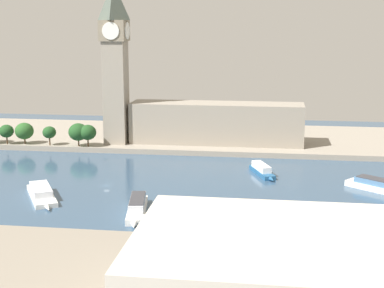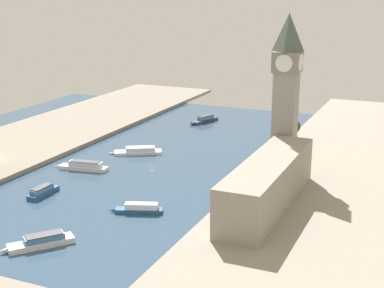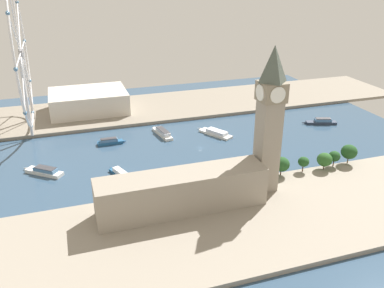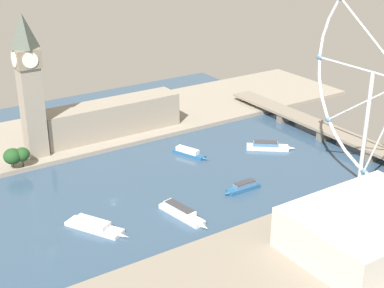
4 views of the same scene
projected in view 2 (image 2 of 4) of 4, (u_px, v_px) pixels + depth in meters
name	position (u px, v px, depth m)	size (l,w,h in m)	color
ground_plane	(152.00, 167.00, 360.93)	(388.60, 388.60, 0.00)	#334C66
riverbank_left	(326.00, 188.00, 318.23)	(90.00, 520.00, 3.00)	gray
riverbank_right	(15.00, 146.00, 402.84)	(90.00, 520.00, 3.00)	gray
clock_tower	(286.00, 92.00, 330.71)	(15.92, 15.92, 92.96)	gray
parliament_block	(268.00, 183.00, 285.69)	(22.00, 101.19, 23.81)	gray
tree_row_embankment	(283.00, 138.00, 386.02)	(13.96, 72.67, 14.61)	#513823
tour_boat_0	(138.00, 151.00, 388.35)	(35.28, 23.54, 4.75)	white
tour_boat_1	(204.00, 120.00, 478.61)	(14.82, 32.60, 5.73)	#2D384C
tour_boat_2	(41.00, 242.00, 249.55)	(24.95, 29.27, 5.44)	white
tour_boat_3	(139.00, 209.00, 286.87)	(27.35, 13.57, 5.02)	#235684
tour_boat_4	(83.00, 166.00, 353.98)	(36.14, 11.72, 5.79)	white
tour_boat_5	(43.00, 191.00, 311.05)	(6.13, 24.56, 5.35)	#235684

